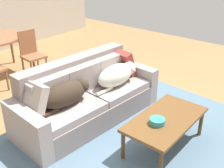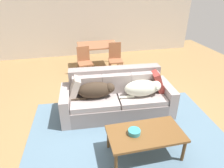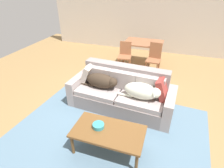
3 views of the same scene
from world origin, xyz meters
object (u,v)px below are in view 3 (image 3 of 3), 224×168
dog_on_right_cushion (142,91)px  dining_table (144,44)px  dining_chair_near_right (154,57)px  dining_chair_near_left (125,54)px  dog_on_left_cushion (102,81)px  throw_pillow_by_right_arm (163,88)px  couch (122,93)px  bowl_on_coffee_table (98,126)px  throw_pillow_by_left_arm (88,73)px  coffee_table (108,133)px

dog_on_right_cushion → dining_table: size_ratio=0.70×
dining_chair_near_right → dining_chair_near_left: bearing=-174.9°
dog_on_right_cushion → dining_chair_near_left: 2.40m
dog_on_left_cushion → throw_pillow_by_right_arm: (1.30, 0.06, 0.04)m
dining_table → couch: bearing=-90.3°
dog_on_right_cushion → bowl_on_coffee_table: (-0.52, -1.05, -0.14)m
throw_pillow_by_left_arm → bowl_on_coffee_table: throw_pillow_by_left_arm is taller
couch → dog_on_right_cushion: couch is taller
dog_on_left_cushion → bowl_on_coffee_table: (0.40, -1.18, -0.14)m
dog_on_right_cushion → dining_chair_near_left: (-0.95, 2.19, -0.14)m
dining_chair_near_left → dog_on_right_cushion: bearing=-73.6°
couch → dog_on_right_cushion: 0.59m
throw_pillow_by_right_arm → coffee_table: 1.47m
dog_on_left_cushion → dining_chair_near_left: (-0.03, 2.06, -0.13)m
throw_pillow_by_right_arm → dining_table: bearing=108.4°
dog_on_left_cushion → throw_pillow_by_left_arm: throw_pillow_by_left_arm is taller
coffee_table → dining_table: dining_table is taller
throw_pillow_by_left_arm → dining_chair_near_right: dining_chair_near_right is taller
dog_on_right_cushion → dining_chair_near_right: size_ratio=0.92×
dining_chair_near_right → dog_on_right_cushion: bearing=-83.3°
throw_pillow_by_left_arm → dining_table: 2.58m
couch → dog_on_left_cushion: size_ratio=2.69×
dining_table → bowl_on_coffee_table: bearing=-90.9°
coffee_table → dining_chair_near_left: bearing=100.5°
coffee_table → bowl_on_coffee_table: size_ratio=6.11×
dining_chair_near_right → throw_pillow_by_right_arm: bearing=-72.4°
throw_pillow_by_left_arm → dining_chair_near_right: (1.30, 1.87, -0.14)m
dog_on_left_cushion → dining_chair_near_left: size_ratio=0.99×
dog_on_right_cushion → throw_pillow_by_right_arm: 0.43m
throw_pillow_by_left_arm → dog_on_right_cushion: bearing=-13.1°
couch → dining_chair_near_left: (-0.47, 1.99, 0.13)m
dog_on_right_cushion → dining_chair_near_right: (-0.04, 2.19, -0.11)m
bowl_on_coffee_table → dining_table: (0.06, 3.79, 0.22)m
couch → coffee_table: couch is taller
bowl_on_coffee_table → dining_table: 3.80m
coffee_table → dining_chair_near_left: dining_chair_near_left is taller
dog_on_right_cushion → dining_chair_near_right: 2.19m
dining_chair_near_right → throw_pillow_by_left_arm: bearing=-119.0°
dining_table → dining_chair_near_left: bearing=-131.4°
coffee_table → dining_table: (-0.12, 3.81, 0.30)m
dog_on_left_cushion → throw_pillow_by_right_arm: 1.30m
throw_pillow_by_left_arm → bowl_on_coffee_table: bearing=-59.1°
bowl_on_coffee_table → dining_chair_near_left: dining_chair_near_left is taller
dining_table → coffee_table: bearing=-88.1°
throw_pillow_by_right_arm → dining_chair_near_left: (-1.33, 2.00, -0.17)m
couch → dog_on_right_cushion: bearing=-19.5°
bowl_on_coffee_table → dog_on_left_cushion: bearing=108.5°
couch → throw_pillow_by_left_arm: size_ratio=5.31×
throw_pillow_by_left_arm → bowl_on_coffee_table: size_ratio=2.29×
dining_table → dining_chair_near_right: dining_chair_near_right is taller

